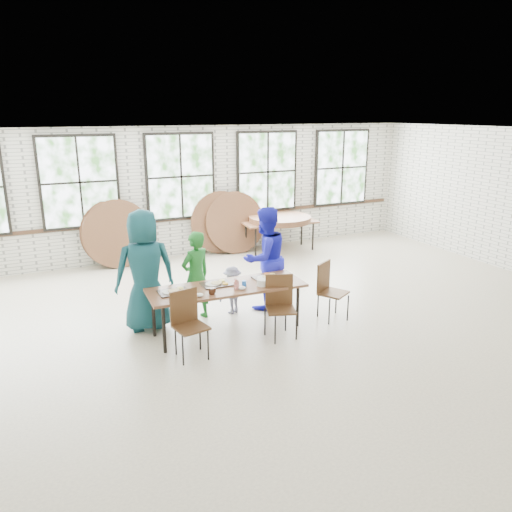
{
  "coord_description": "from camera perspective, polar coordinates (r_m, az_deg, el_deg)",
  "views": [
    {
      "loc": [
        -3.31,
        -6.62,
        3.31
      ],
      "look_at": [
        0.0,
        0.4,
        1.05
      ],
      "focal_mm": 35.0,
      "sensor_mm": 36.0,
      "label": 1
    }
  ],
  "objects": [
    {
      "name": "chair_near_left",
      "position": [
        7.01,
        -7.85,
        -7.04
      ],
      "size": [
        0.49,
        0.48,
        0.95
      ],
      "rotation": [
        0.0,
        0.0,
        0.19
      ],
      "color": "#4A2E18",
      "rests_on": "ground"
    },
    {
      "name": "round_tops_stacked",
      "position": [
        12.1,
        2.75,
        4.27
      ],
      "size": [
        1.5,
        1.5,
        0.13
      ],
      "color": "brown",
      "rests_on": "storage_table"
    },
    {
      "name": "room",
      "position": [
        11.64,
        -8.59,
        8.74
      ],
      "size": [
        12.0,
        12.0,
        12.0
      ],
      "color": "beige",
      "rests_on": "ground"
    },
    {
      "name": "toddler",
      "position": [
        8.44,
        -2.72,
        -3.9
      ],
      "size": [
        0.6,
        0.46,
        0.82
      ],
      "primitive_type": "imported",
      "rotation": [
        0.0,
        0.0,
        3.48
      ],
      "color": "#181542",
      "rests_on": "ground"
    },
    {
      "name": "adult_teal",
      "position": [
        7.86,
        -12.57,
        -1.63
      ],
      "size": [
        0.95,
        0.63,
        1.91
      ],
      "primitive_type": "imported",
      "rotation": [
        0.0,
        0.0,
        3.12
      ],
      "color": "navy",
      "rests_on": "ground"
    },
    {
      "name": "chair_near_right",
      "position": [
        7.56,
        2.75,
        -5.12
      ],
      "size": [
        0.53,
        0.52,
        0.95
      ],
      "rotation": [
        0.0,
        0.0,
        -0.33
      ],
      "color": "#4A2E18",
      "rests_on": "ground"
    },
    {
      "name": "round_tops_leaning",
      "position": [
        11.59,
        -9.24,
        3.18
      ],
      "size": [
        4.32,
        0.45,
        1.5
      ],
      "color": "brown",
      "rests_on": "ground"
    },
    {
      "name": "adult_blue",
      "position": [
        8.53,
        1.04,
        -0.27
      ],
      "size": [
        1.0,
        0.86,
        1.78
      ],
      "primitive_type": "imported",
      "rotation": [
        0.0,
        0.0,
        3.39
      ],
      "color": "#1C1ECA",
      "rests_on": "ground"
    },
    {
      "name": "tabletop_clutter",
      "position": [
        7.63,
        -2.57,
        -3.28
      ],
      "size": [
        2.01,
        0.59,
        0.11
      ],
      "color": "black",
      "rests_on": "dining_table"
    },
    {
      "name": "adult_green",
      "position": [
        8.12,
        -6.89,
        -2.31
      ],
      "size": [
        0.63,
        0.52,
        1.49
      ],
      "primitive_type": "imported",
      "rotation": [
        0.0,
        0.0,
        3.49
      ],
      "color": "#1B6823",
      "rests_on": "ground"
    },
    {
      "name": "chair_spare",
      "position": [
        8.27,
        8.26,
        -3.38
      ],
      "size": [
        0.57,
        0.56,
        0.95
      ],
      "rotation": [
        0.0,
        0.0,
        0.53
      ],
      "color": "#4A2E18",
      "rests_on": "ground"
    },
    {
      "name": "dining_table",
      "position": [
        7.65,
        -3.34,
        -3.84
      ],
      "size": [
        2.43,
        0.91,
        0.74
      ],
      "rotation": [
        0.0,
        0.0,
        -0.05
      ],
      "color": "brown",
      "rests_on": "ground"
    },
    {
      "name": "storage_table",
      "position": [
        12.13,
        2.74,
        3.72
      ],
      "size": [
        1.84,
        0.86,
        0.74
      ],
      "rotation": [
        0.0,
        0.0,
        -0.06
      ],
      "color": "brown",
      "rests_on": "ground"
    }
  ]
}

